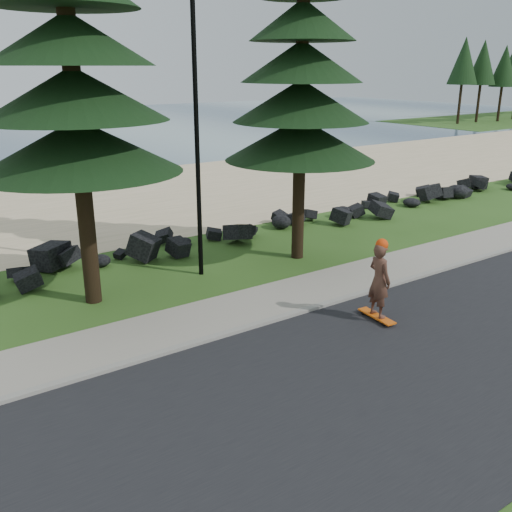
{
  "coord_description": "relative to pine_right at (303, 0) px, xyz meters",
  "views": [
    {
      "loc": [
        -8.07,
        -11.49,
        6.15
      ],
      "look_at": [
        -0.13,
        0.0,
        1.49
      ],
      "focal_mm": 40.0,
      "sensor_mm": 36.0,
      "label": 1
    }
  ],
  "objects": [
    {
      "name": "pine_right",
      "position": [
        0.0,
        0.0,
        0.0
      ],
      "size": [
        4.8,
        4.8,
        12.72
      ],
      "color": "black",
      "rests_on": "ground"
    },
    {
      "name": "road",
      "position": [
        -3.5,
        -7.3,
        -8.01
      ],
      "size": [
        160.0,
        7.0,
        0.02
      ],
      "primitive_type": "cube",
      "color": "black",
      "rests_on": "ground"
    },
    {
      "name": "skateboarder",
      "position": [
        -1.49,
        -5.12,
        -6.94
      ],
      "size": [
        0.52,
        1.17,
        2.15
      ],
      "rotation": [
        0.0,
        0.0,
        1.49
      ],
      "color": "#D6550C",
      "rests_on": "ground"
    },
    {
      "name": "kerb",
      "position": [
        -3.5,
        -3.7,
        -7.97
      ],
      "size": [
        160.0,
        0.2,
        0.1
      ],
      "primitive_type": "cube",
      "color": "gray",
      "rests_on": "ground"
    },
    {
      "name": "seawall_boulders",
      "position": [
        -3.5,
        2.8,
        -8.02
      ],
      "size": [
        60.0,
        2.4,
        1.1
      ],
      "primitive_type": null,
      "color": "black",
      "rests_on": "ground"
    },
    {
      "name": "beach_sand",
      "position": [
        -3.5,
        11.7,
        -8.02
      ],
      "size": [
        160.0,
        15.0,
        0.01
      ],
      "primitive_type": "cube",
      "color": "tan",
      "rests_on": "ground"
    },
    {
      "name": "ground",
      "position": [
        -3.5,
        -2.8,
        -8.02
      ],
      "size": [
        160.0,
        160.0,
        0.0
      ],
      "primitive_type": "plane",
      "color": "#2B4E18",
      "rests_on": "ground"
    },
    {
      "name": "sidewalk",
      "position": [
        -3.5,
        -2.6,
        -7.98
      ],
      "size": [
        160.0,
        2.0,
        0.08
      ],
      "primitive_type": "cube",
      "color": "gray",
      "rests_on": "ground"
    },
    {
      "name": "lamp_post",
      "position": [
        -3.5,
        0.4,
        -3.89
      ],
      "size": [
        0.25,
        0.14,
        8.14
      ],
      "color": "black",
      "rests_on": "ground"
    }
  ]
}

